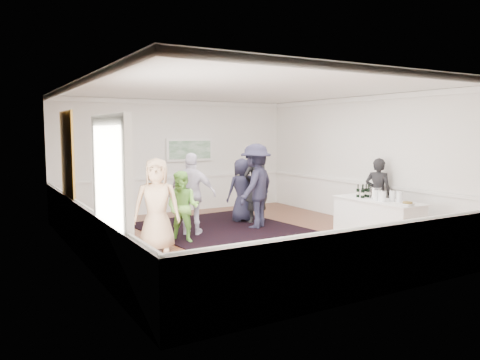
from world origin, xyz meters
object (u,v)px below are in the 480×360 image
guest_tan (157,205)px  ice_bucket (375,193)px  guest_lilac (192,194)px  guest_navy (242,190)px  guest_dark_a (256,186)px  serving_table (378,219)px  nut_bowl (408,204)px  guest_green (183,207)px  bartender (378,194)px  guest_dark_b (256,186)px

guest_tan → ice_bucket: guest_tan is taller
guest_lilac → guest_navy: guest_lilac is taller
guest_tan → guest_dark_a: (2.83, 0.91, 0.11)m
guest_tan → guest_navy: (2.94, 1.75, -0.09)m
serving_table → nut_bowl: size_ratio=7.67×
guest_green → guest_tan: bearing=-104.5°
guest_lilac → ice_bucket: size_ratio=7.09×
ice_bucket → nut_bowl: size_ratio=0.96×
bartender → guest_dark_b: (-2.12, 2.07, 0.09)m
guest_dark_b → serving_table: bearing=117.2°
guest_dark_b → nut_bowl: (1.31, -3.62, -0.06)m
guest_dark_a → ice_bucket: 2.75m
guest_tan → guest_lilac: (1.18, 0.96, 0.01)m
bartender → guest_dark_a: (-2.45, 1.55, 0.17)m
bartender → guest_tan: size_ratio=0.93×
ice_bucket → nut_bowl: 1.07m
guest_dark_a → ice_bucket: size_ratio=7.79×
guest_green → guest_navy: size_ratio=0.92×
bartender → nut_bowl: 1.76m
bartender → guest_tan: guest_tan is taller
guest_lilac → ice_bucket: bearing=-172.5°
serving_table → bartender: 1.08m
bartender → ice_bucket: bartender is taller
ice_bucket → bartender: bearing=38.9°
bartender → nut_bowl: (-0.82, -1.56, 0.03)m
nut_bowl → serving_table: bearing=83.3°
guest_green → ice_bucket: bearing=23.0°
serving_table → guest_dark_a: size_ratio=1.02×
guest_green → guest_navy: 2.58m
bartender → guest_dark_a: guest_dark_a is taller
guest_dark_b → guest_navy: guest_dark_b is taller
guest_tan → guest_navy: bearing=51.8°
guest_green → guest_lilac: 0.72m
serving_table → guest_dark_a: bearing=127.9°
guest_tan → guest_dark_b: (3.16, 1.43, 0.03)m
guest_dark_a → nut_bowl: guest_dark_a is taller
serving_table → guest_navy: (-1.62, 3.07, 0.39)m
guest_navy → nut_bowl: size_ratio=6.04×
guest_navy → guest_dark_b: bearing=128.7°
guest_tan → guest_navy: guest_tan is taller
serving_table → guest_lilac: 4.11m
guest_dark_a → guest_green: bearing=-18.7°
bartender → ice_bucket: size_ratio=6.52×
serving_table → guest_tan: 4.78m
guest_green → ice_bucket: 4.23m
serving_table → nut_bowl: (-0.10, -0.87, 0.45)m
guest_dark_b → ice_bucket: bearing=120.2°
guest_lilac → nut_bowl: bearing=174.9°
guest_dark_b → guest_navy: bearing=-56.2°
nut_bowl → guest_green: bearing=145.0°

